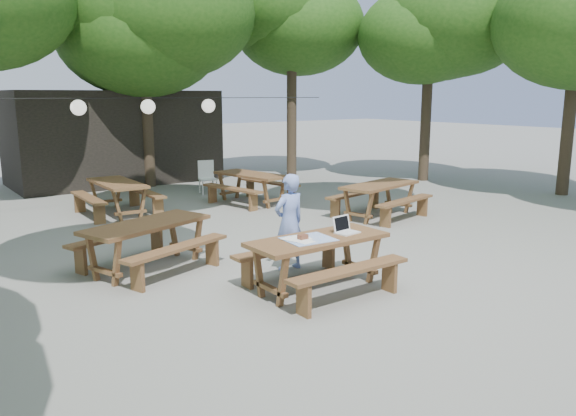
% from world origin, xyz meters
% --- Properties ---
extents(ground, '(80.00, 80.00, 0.00)m').
position_xyz_m(ground, '(0.00, 0.00, 0.00)').
color(ground, slate).
rests_on(ground, ground).
extents(pavilion, '(6.00, 3.00, 2.80)m').
position_xyz_m(pavilion, '(0.50, 10.50, 1.40)').
color(pavilion, black).
rests_on(pavilion, ground).
extents(main_picnic_table, '(2.00, 1.58, 0.75)m').
position_xyz_m(main_picnic_table, '(-0.71, -0.96, 0.39)').
color(main_picnic_table, '#56341E').
rests_on(main_picnic_table, ground).
extents(picnic_table_nw, '(2.30, 2.09, 0.75)m').
position_xyz_m(picnic_table_nw, '(-2.25, 1.30, 0.39)').
color(picnic_table_nw, '#56341E').
rests_on(picnic_table_nw, ground).
extents(picnic_table_ne, '(2.17, 1.92, 0.75)m').
position_xyz_m(picnic_table_ne, '(3.41, 1.91, 0.39)').
color(picnic_table_ne, '#56341E').
rests_on(picnic_table_ne, ground).
extents(picnic_table_far_w, '(1.62, 2.02, 0.75)m').
position_xyz_m(picnic_table_far_w, '(-1.18, 5.62, 0.39)').
color(picnic_table_far_w, '#56341E').
rests_on(picnic_table_far_w, ground).
extents(picnic_table_far_e, '(1.90, 2.16, 0.75)m').
position_xyz_m(picnic_table_far_e, '(2.00, 4.97, 0.39)').
color(picnic_table_far_e, '#56341E').
rests_on(picnic_table_far_e, ground).
extents(woman, '(0.57, 0.39, 1.50)m').
position_xyz_m(woman, '(-0.47, 0.03, 0.75)').
color(woman, '#7992DD').
rests_on(woman, ground).
extents(plastic_chair, '(0.53, 0.53, 0.90)m').
position_xyz_m(plastic_chair, '(1.78, 6.87, 0.26)').
color(plastic_chair, white).
rests_on(plastic_chair, ground).
extents(laptop, '(0.36, 0.30, 0.24)m').
position_xyz_m(laptop, '(-0.22, -0.97, 0.81)').
color(laptop, white).
rests_on(laptop, main_picnic_table).
extents(tabletop_clutter, '(0.70, 0.61, 0.08)m').
position_xyz_m(tabletop_clutter, '(-0.90, -0.96, 0.76)').
color(tabletop_clutter, '#3C73CF').
rests_on(tabletop_clutter, main_picnic_table).
extents(paper_lanterns, '(9.00, 0.34, 0.38)m').
position_xyz_m(paper_lanterns, '(-0.19, 6.00, 2.40)').
color(paper_lanterns, black).
rests_on(paper_lanterns, ground).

